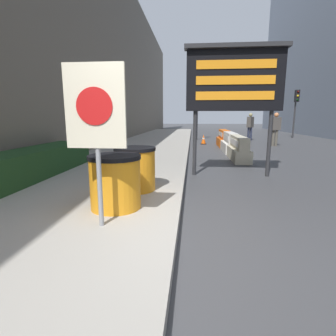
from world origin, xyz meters
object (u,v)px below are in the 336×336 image
(message_board, at_px, (234,80))
(barrel_drum_middle, at_px, (135,169))
(jersey_barrier_cream, at_px, (239,150))
(jersey_barrier_white, at_px, (230,143))
(traffic_light_near_curb, at_px, (197,96))
(traffic_light_far_side, at_px, (296,103))
(barrel_drum_foreground, at_px, (115,182))
(jersey_barrier_orange_far, at_px, (224,139))
(pedestrian_worker, at_px, (276,127))
(traffic_cone_near, at_px, (204,139))
(warning_sign, at_px, (96,116))
(pedestrian_passerby, at_px, (250,124))

(message_board, bearing_deg, barrel_drum_middle, -133.56)
(jersey_barrier_cream, xyz_separation_m, jersey_barrier_white, (-0.00, 2.27, 0.00))
(message_board, distance_m, jersey_barrier_white, 5.39)
(traffic_light_near_curb, relative_size, traffic_light_far_side, 1.16)
(barrel_drum_foreground, xyz_separation_m, jersey_barrier_orange_far, (2.80, 10.46, -0.19))
(barrel_drum_foreground, height_order, jersey_barrier_cream, barrel_drum_foreground)
(message_board, distance_m, pedestrian_worker, 8.38)
(traffic_cone_near, bearing_deg, traffic_light_far_side, 37.09)
(jersey_barrier_orange_far, height_order, pedestrian_worker, pedestrian_worker)
(traffic_light_far_side, bearing_deg, message_board, -115.66)
(barrel_drum_middle, distance_m, jersey_barrier_cream, 5.57)
(traffic_light_near_curb, bearing_deg, traffic_cone_near, -82.82)
(barrel_drum_foreground, xyz_separation_m, message_board, (2.15, 3.20, 1.85))
(message_board, distance_m, jersey_barrier_orange_far, 7.57)
(jersey_barrier_white, bearing_deg, jersey_barrier_cream, -90.00)
(pedestrian_worker, bearing_deg, traffic_light_far_side, 48.56)
(traffic_light_far_side, bearing_deg, traffic_light_near_curb, -161.93)
(traffic_cone_near, bearing_deg, barrel_drum_foreground, -98.79)
(jersey_barrier_cream, relative_size, traffic_light_near_curb, 0.54)
(barrel_drum_middle, relative_size, warning_sign, 0.41)
(warning_sign, relative_size, traffic_light_far_side, 0.57)
(pedestrian_worker, relative_size, pedestrian_passerby, 0.98)
(jersey_barrier_orange_far, xyz_separation_m, pedestrian_passerby, (2.12, 3.80, 0.68))
(message_board, bearing_deg, traffic_light_far_side, 64.34)
(message_board, relative_size, traffic_light_near_curb, 0.81)
(jersey_barrier_orange_far, bearing_deg, traffic_light_near_curb, 110.18)
(message_board, height_order, traffic_light_near_curb, traffic_light_near_curb)
(barrel_drum_middle, distance_m, jersey_barrier_orange_far, 9.83)
(pedestrian_worker, bearing_deg, traffic_cone_near, 156.14)
(message_board, bearing_deg, traffic_cone_near, 92.64)
(jersey_barrier_white, relative_size, pedestrian_passerby, 1.17)
(jersey_barrier_cream, height_order, traffic_light_far_side, traffic_light_far_side)
(jersey_barrier_cream, distance_m, jersey_barrier_orange_far, 4.59)
(traffic_cone_near, xyz_separation_m, traffic_light_near_curb, (-0.35, 2.81, 2.61))
(warning_sign, relative_size, pedestrian_passerby, 1.09)
(jersey_barrier_cream, distance_m, traffic_cone_near, 5.65)
(jersey_barrier_cream, bearing_deg, pedestrian_worker, 61.05)
(traffic_light_near_curb, height_order, pedestrian_passerby, traffic_light_near_curb)
(jersey_barrier_white, xyz_separation_m, pedestrian_worker, (2.70, 2.61, 0.66))
(barrel_drum_foreground, bearing_deg, warning_sign, -89.61)
(barrel_drum_middle, xyz_separation_m, traffic_light_far_side, (8.50, 15.55, 1.94))
(barrel_drum_middle, bearing_deg, traffic_cone_near, 80.77)
(barrel_drum_foreground, height_order, pedestrian_worker, pedestrian_worker)
(warning_sign, height_order, jersey_barrier_cream, warning_sign)
(jersey_barrier_cream, xyz_separation_m, traffic_light_near_curb, (-1.39, 8.37, 2.51))
(jersey_barrier_cream, bearing_deg, traffic_light_far_side, 61.67)
(warning_sign, relative_size, message_board, 0.60)
(jersey_barrier_white, relative_size, traffic_light_far_side, 0.61)
(traffic_light_near_curb, distance_m, traffic_light_far_side, 7.54)
(jersey_barrier_cream, distance_m, jersey_barrier_white, 2.27)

